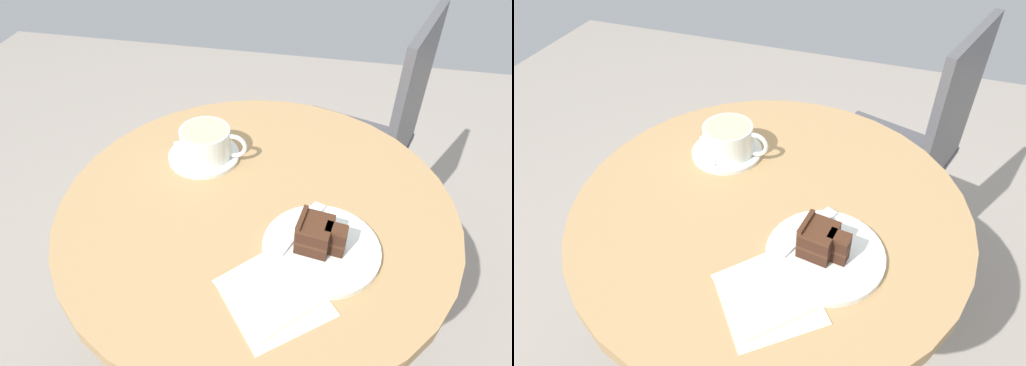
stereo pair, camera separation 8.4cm
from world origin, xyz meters
The scene contains 9 objects.
cafe_table centered at (0.00, 0.00, 0.63)m, with size 0.75×0.75×0.75m.
saucer centered at (-0.14, 0.12, 0.76)m, with size 0.15×0.15×0.01m.
coffee_cup centered at (-0.13, 0.12, 0.80)m, with size 0.14×0.10×0.06m.
teaspoon centered at (-0.18, 0.12, 0.77)m, with size 0.07×0.09×0.00m.
cake_plate centered at (0.13, -0.09, 0.76)m, with size 0.20×0.20×0.01m.
cake_slice centered at (0.12, -0.09, 0.79)m, with size 0.08×0.06×0.06m.
fork centered at (0.10, -0.04, 0.77)m, with size 0.07×0.14×0.00m.
napkin centered at (0.06, -0.20, 0.76)m, with size 0.21×0.21×0.00m.
cafe_chair centered at (0.25, 0.61, 0.53)m, with size 0.48×0.48×0.90m.
Camera 1 is at (0.12, -0.61, 1.35)m, focal length 32.00 mm.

